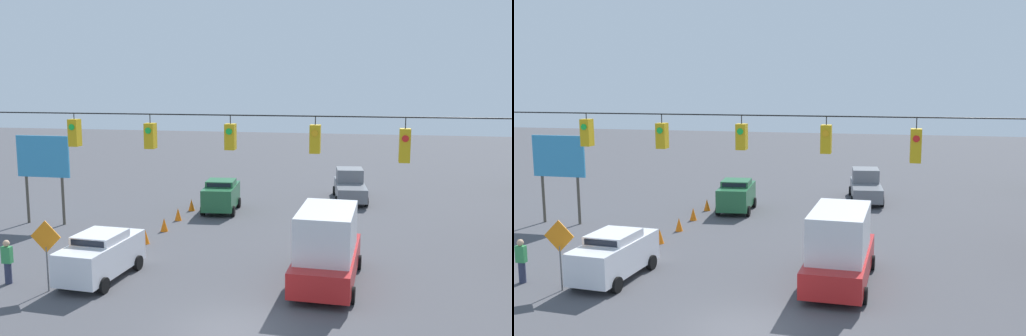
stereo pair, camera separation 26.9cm
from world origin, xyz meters
The scene contains 15 objects.
ground_plane centered at (0.00, 0.00, 0.00)m, with size 140.00×140.00×0.00m, color #47474C.
overhead_signal_span centered at (-0.07, -0.19, 5.05)m, with size 21.18×0.38×7.59m.
box_truck_red_crossing_near centered at (-2.76, -5.07, 1.54)m, with size 2.74×6.16×3.15m.
pickup_truck_grey_oncoming_deep centered at (-3.13, -21.70, 0.98)m, with size 2.55×5.60×2.12m.
sedan_white_parked_shoulder centered at (6.44, -3.85, 1.03)m, with size 2.31×4.53×1.98m.
sedan_green_withflow_far centered at (4.66, -16.68, 1.04)m, with size 2.33×3.94×2.00m.
traffic_cone_nearest centered at (6.56, -3.72, 0.37)m, with size 0.41×0.41×0.74m, color orange.
traffic_cone_second centered at (6.49, -6.52, 0.37)m, with size 0.41×0.41×0.74m, color orange.
traffic_cone_third centered at (6.62, -9.03, 0.37)m, with size 0.41×0.41×0.74m, color orange.
traffic_cone_fourth centered at (6.52, -11.48, 0.37)m, with size 0.41×0.41×0.74m, color orange.
traffic_cone_fifth centered at (6.56, -13.93, 0.37)m, with size 0.41×0.41×0.74m, color orange.
traffic_cone_farthest centered at (6.54, -16.48, 0.37)m, with size 0.41×0.41×0.74m, color orange.
roadside_billboard centered at (13.75, -11.77, 3.56)m, with size 3.19×0.16×5.08m.
work_zone_sign centered at (7.85, -2.16, 1.99)m, with size 1.27×0.06×2.84m.
pedestrian centered at (9.91, -2.61, 0.93)m, with size 0.40×0.28×1.82m.
Camera 1 is at (-4.25, 17.18, 8.22)m, focal length 40.00 mm.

